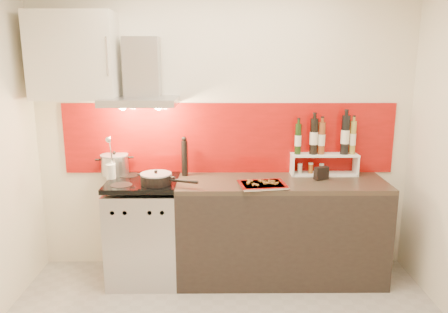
{
  "coord_description": "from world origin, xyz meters",
  "views": [
    {
      "loc": [
        -0.03,
        -2.52,
        1.95
      ],
      "look_at": [
        0.0,
        0.95,
        1.15
      ],
      "focal_mm": 35.0,
      "sensor_mm": 36.0,
      "label": 1
    }
  ],
  "objects_px": {
    "counter": "(280,230)",
    "pepper_mill": "(185,157)",
    "stock_pot": "(115,164)",
    "range_stove": "(145,231)",
    "baking_tray": "(262,185)",
    "saute_pan": "(157,179)"
  },
  "relations": [
    {
      "from": "saute_pan",
      "to": "range_stove",
      "type": "bearing_deg",
      "value": 139.65
    },
    {
      "from": "range_stove",
      "to": "counter",
      "type": "bearing_deg",
      "value": 0.23
    },
    {
      "from": "counter",
      "to": "pepper_mill",
      "type": "height_order",
      "value": "pepper_mill"
    },
    {
      "from": "range_stove",
      "to": "stock_pot",
      "type": "bearing_deg",
      "value": 144.31
    },
    {
      "from": "stock_pot",
      "to": "counter",
      "type": "bearing_deg",
      "value": -7.56
    },
    {
      "from": "counter",
      "to": "baking_tray",
      "type": "xyz_separation_m",
      "value": [
        -0.18,
        -0.17,
        0.47
      ]
    },
    {
      "from": "range_stove",
      "to": "baking_tray",
      "type": "distance_m",
      "value": 1.13
    },
    {
      "from": "range_stove",
      "to": "baking_tray",
      "type": "bearing_deg",
      "value": -9.09
    },
    {
      "from": "range_stove",
      "to": "baking_tray",
      "type": "relative_size",
      "value": 2.16
    },
    {
      "from": "pepper_mill",
      "to": "stock_pot",
      "type": "bearing_deg",
      "value": 178.14
    },
    {
      "from": "range_stove",
      "to": "stock_pot",
      "type": "xyz_separation_m",
      "value": [
        -0.28,
        0.2,
        0.56
      ]
    },
    {
      "from": "counter",
      "to": "baking_tray",
      "type": "height_order",
      "value": "baking_tray"
    },
    {
      "from": "stock_pot",
      "to": "pepper_mill",
      "type": "bearing_deg",
      "value": -1.86
    },
    {
      "from": "counter",
      "to": "pepper_mill",
      "type": "distance_m",
      "value": 1.07
    },
    {
      "from": "range_stove",
      "to": "pepper_mill",
      "type": "bearing_deg",
      "value": 27.31
    },
    {
      "from": "stock_pot",
      "to": "saute_pan",
      "type": "xyz_separation_m",
      "value": [
        0.42,
        -0.32,
        -0.04
      ]
    },
    {
      "from": "range_stove",
      "to": "counter",
      "type": "relative_size",
      "value": 0.51
    },
    {
      "from": "pepper_mill",
      "to": "counter",
      "type": "bearing_deg",
      "value": -11.69
    },
    {
      "from": "saute_pan",
      "to": "stock_pot",
      "type": "bearing_deg",
      "value": 142.67
    },
    {
      "from": "baking_tray",
      "to": "saute_pan",
      "type": "bearing_deg",
      "value": 177.28
    },
    {
      "from": "counter",
      "to": "pepper_mill",
      "type": "bearing_deg",
      "value": 168.31
    },
    {
      "from": "stock_pot",
      "to": "pepper_mill",
      "type": "height_order",
      "value": "pepper_mill"
    }
  ]
}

